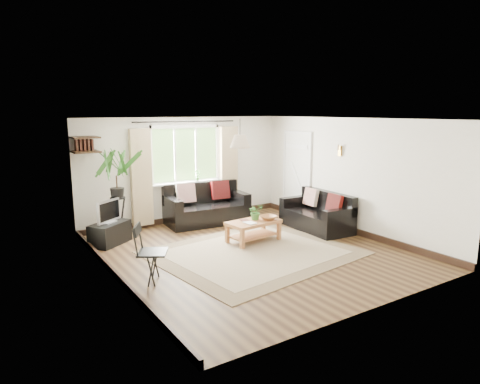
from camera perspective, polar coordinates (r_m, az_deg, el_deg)
floor at (r=7.91m, az=1.58°, el=-7.95°), size 5.50×5.50×0.00m
ceiling at (r=7.49m, az=1.68°, el=9.70°), size 5.50×5.50×0.00m
wall_back at (r=9.97m, az=-7.33°, el=2.98°), size 5.00×0.02×2.40m
wall_front at (r=5.61m, az=17.70°, el=-3.59°), size 5.00×0.02×2.40m
wall_left at (r=6.56m, az=-16.72°, el=-1.49°), size 0.02×5.50×2.40m
wall_right at (r=9.24m, az=14.55°, el=2.10°), size 0.02×5.50×2.40m
rug at (r=7.84m, az=1.85°, el=-8.06°), size 3.71×3.30×0.02m
window at (r=9.90m, az=-7.27°, el=4.97°), size 2.50×0.16×2.16m
door at (r=10.46m, az=7.56°, el=2.23°), size 0.06×0.96×2.06m
corner_shelf at (r=8.93m, az=-19.93°, el=5.97°), size 0.50×0.50×0.34m
pendant_lamp at (r=7.84m, az=-0.00°, el=7.20°), size 0.36×0.36×0.54m
wall_sconce at (r=9.33m, az=13.06°, el=5.59°), size 0.12×0.12×0.28m
sofa_back at (r=9.78m, az=-4.46°, el=-1.70°), size 1.90×1.07×0.86m
sofa_right at (r=9.41m, az=10.13°, el=-2.63°), size 1.66×0.89×0.77m
coffee_table at (r=8.43m, az=1.80°, el=-5.26°), size 1.09×0.67×0.42m
table_plant at (r=8.42m, az=2.10°, el=-2.64°), size 0.31×0.27×0.32m
bowl at (r=8.48m, az=3.78°, el=-3.41°), size 0.34×0.34×0.08m
book_a at (r=8.13m, az=0.82°, el=-4.23°), size 0.19×0.25×0.02m
book_b at (r=8.32m, az=0.21°, el=-3.87°), size 0.17×0.22×0.02m
tv_stand at (r=8.66m, az=-16.95°, el=-5.29°), size 0.90×0.82×0.42m
tv at (r=8.55m, az=-17.13°, el=-2.42°), size 0.61×0.51×0.46m
palm_stand at (r=8.92m, az=-16.04°, el=-0.24°), size 0.73×0.73×1.80m
folding_chair at (r=6.58m, az=-11.57°, el=-8.02°), size 0.63×0.63×0.89m
sill_plant at (r=10.00m, az=-5.72°, el=2.25°), size 0.14×0.10×0.27m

